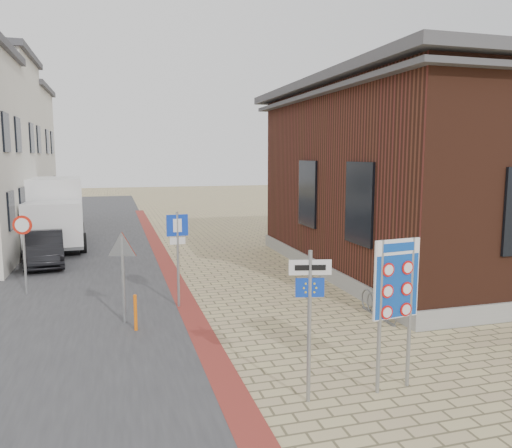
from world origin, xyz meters
TOP-DOWN VIEW (x-y plane):
  - ground at (0.00, 0.00)m, footprint 120.00×120.00m
  - road_strip at (-5.50, 15.00)m, footprint 7.00×60.00m
  - curb_strip at (-2.00, 10.00)m, footprint 0.60×40.00m
  - brick_building at (8.99, 7.00)m, footprint 13.00×13.00m
  - bike_rack at (2.65, 2.20)m, footprint 0.08×1.80m
  - sedan at (-6.50, 11.38)m, footprint 1.80×4.06m
  - box_truck at (-6.51, 15.30)m, footprint 2.93×6.18m
  - border_sign at (0.83, -1.50)m, footprint 0.93×0.17m
  - essen_sign at (-0.80, -1.50)m, footprint 0.70×0.20m
  - parking_sign at (-2.23, 4.50)m, footprint 0.59×0.09m
  - yield_sign at (-3.72, 3.50)m, footprint 0.79×0.31m
  - speed_sign at (-6.50, 7.01)m, footprint 0.56×0.16m
  - bollard at (-3.47, 2.86)m, footprint 0.08×0.08m

SIDE VIEW (x-z plane):
  - ground at x=0.00m, z-range 0.00..0.00m
  - road_strip at x=-5.50m, z-range 0.00..0.02m
  - curb_strip at x=-2.00m, z-range 0.00..0.03m
  - bike_rack at x=2.65m, z-range -0.04..0.56m
  - bollard at x=-3.47m, z-range 0.00..0.89m
  - sedan at x=-6.50m, z-range 0.00..1.30m
  - speed_sign at x=-6.50m, z-range 0.41..2.83m
  - box_truck at x=-6.51m, z-range 0.05..3.20m
  - yield_sign at x=-3.72m, z-range 0.59..2.86m
  - essen_sign at x=-0.80m, z-range 0.44..3.07m
  - parking_sign at x=-2.23m, z-range 0.50..3.17m
  - border_sign at x=0.83m, z-range 0.60..3.34m
  - brick_building at x=8.99m, z-range 0.09..6.89m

